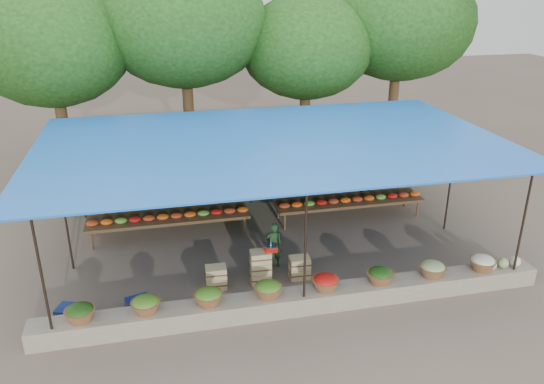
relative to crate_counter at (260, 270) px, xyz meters
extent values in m
plane|color=brown|center=(0.64, 1.54, -0.31)|extent=(60.00, 60.00, 0.00)
cube|color=#6F6A58|center=(0.64, -1.21, -0.11)|extent=(10.60, 0.55, 0.40)
cylinder|color=black|center=(-4.16, -1.36, 1.09)|extent=(0.05, 0.05, 2.80)
cylinder|color=black|center=(0.64, -1.36, 1.09)|extent=(0.05, 0.05, 2.80)
cylinder|color=black|center=(5.44, -1.36, 1.09)|extent=(0.05, 0.05, 2.80)
cylinder|color=black|center=(-4.16, 1.54, 1.09)|extent=(0.05, 0.05, 2.80)
cylinder|color=black|center=(5.44, 1.54, 1.09)|extent=(0.05, 0.05, 2.80)
cylinder|color=black|center=(-4.16, 4.44, 1.09)|extent=(0.05, 0.05, 2.80)
cylinder|color=black|center=(0.64, 4.44, 1.09)|extent=(0.05, 0.05, 2.80)
cylinder|color=black|center=(5.44, 4.44, 1.09)|extent=(0.05, 0.05, 2.80)
cube|color=blue|center=(0.64, 1.54, 2.49)|extent=(10.80, 6.60, 0.04)
cube|color=blue|center=(0.64, -0.46, 2.31)|extent=(10.80, 2.19, 0.26)
cube|color=blue|center=(0.64, 3.54, 2.31)|extent=(10.80, 2.19, 0.26)
cylinder|color=#A9AAAF|center=(0.64, 2.94, 1.71)|extent=(9.60, 0.01, 0.01)
ellipsoid|color=gold|center=(-3.86, 2.94, 1.43)|extent=(0.23, 0.17, 0.30)
ellipsoid|color=gold|center=(-3.26, 2.94, 1.43)|extent=(0.23, 0.17, 0.30)
ellipsoid|color=gold|center=(-2.66, 2.94, 1.43)|extent=(0.23, 0.17, 0.30)
ellipsoid|color=gold|center=(-2.06, 2.94, 1.43)|extent=(0.23, 0.17, 0.30)
ellipsoid|color=gold|center=(-1.46, 2.94, 1.43)|extent=(0.23, 0.17, 0.30)
ellipsoid|color=gold|center=(-0.86, 2.94, 1.43)|extent=(0.23, 0.17, 0.30)
ellipsoid|color=gold|center=(-0.26, 2.94, 1.43)|extent=(0.23, 0.17, 0.30)
ellipsoid|color=gold|center=(0.34, 2.94, 1.43)|extent=(0.23, 0.17, 0.30)
ellipsoid|color=gold|center=(0.94, 2.94, 1.43)|extent=(0.23, 0.17, 0.30)
ellipsoid|color=gold|center=(1.54, 2.94, 1.43)|extent=(0.23, 0.17, 0.30)
ellipsoid|color=gold|center=(2.14, 2.94, 1.43)|extent=(0.23, 0.17, 0.30)
ellipsoid|color=gold|center=(2.74, 2.94, 1.43)|extent=(0.23, 0.17, 0.30)
ellipsoid|color=gold|center=(3.34, 2.94, 1.43)|extent=(0.23, 0.17, 0.30)
ellipsoid|color=gold|center=(3.94, 2.94, 1.43)|extent=(0.23, 0.17, 0.30)
ellipsoid|color=gold|center=(4.54, 2.94, 1.43)|extent=(0.23, 0.17, 0.30)
ellipsoid|color=gold|center=(5.14, 2.94, 1.43)|extent=(0.23, 0.17, 0.30)
ellipsoid|color=#1F4612|center=(-3.66, -1.21, 0.31)|extent=(0.52, 0.52, 0.23)
ellipsoid|color=#457920|center=(-2.46, -1.21, 0.31)|extent=(0.52, 0.52, 0.23)
ellipsoid|color=#457920|center=(-1.26, -1.21, 0.31)|extent=(0.52, 0.52, 0.23)
ellipsoid|color=#457920|center=(-0.06, -1.21, 0.31)|extent=(0.52, 0.52, 0.23)
ellipsoid|color=red|center=(1.14, -1.21, 0.31)|extent=(0.52, 0.52, 0.23)
ellipsoid|color=#1F4612|center=(2.34, -1.21, 0.31)|extent=(0.52, 0.52, 0.23)
ellipsoid|color=#89A668|center=(3.54, -1.21, 0.31)|extent=(0.52, 0.52, 0.23)
ellipsoid|color=beige|center=(4.74, -1.21, 0.31)|extent=(0.52, 0.52, 0.23)
cube|color=#1B4C1B|center=(0.64, 4.69, 0.94)|extent=(10.60, 0.06, 2.50)
cylinder|color=#3A2415|center=(-4.86, 7.34, 1.67)|extent=(0.36, 0.36, 3.97)
ellipsoid|color=black|center=(-4.86, 7.34, 4.15)|extent=(4.77, 4.77, 3.69)
cylinder|color=#3A2415|center=(-0.86, 7.74, 1.93)|extent=(0.36, 0.36, 4.48)
ellipsoid|color=black|center=(-0.86, 7.74, 4.73)|extent=(5.39, 5.39, 4.17)
cylinder|color=#3A2415|center=(3.14, 7.44, 1.55)|extent=(0.36, 0.36, 3.71)
ellipsoid|color=black|center=(3.14, 7.44, 3.87)|extent=(4.47, 4.47, 3.45)
cylinder|color=#3A2415|center=(6.64, 7.84, 1.87)|extent=(0.36, 0.36, 4.35)
ellipsoid|color=black|center=(6.64, 7.84, 4.59)|extent=(5.24, 5.24, 4.05)
cube|color=#432D1B|center=(-1.86, 2.84, 0.19)|extent=(4.20, 0.95, 0.08)
cube|color=#432D1B|center=(-1.86, 3.14, 0.47)|extent=(4.20, 0.35, 0.06)
cylinder|color=#432D1B|center=(-3.81, 2.44, -0.06)|extent=(0.06, 0.06, 0.50)
cylinder|color=#432D1B|center=(0.09, 2.44, -0.06)|extent=(0.06, 0.06, 0.50)
cylinder|color=#432D1B|center=(-3.81, 3.24, -0.06)|extent=(0.06, 0.06, 0.50)
cylinder|color=#432D1B|center=(0.09, 3.24, -0.06)|extent=(0.06, 0.06, 0.50)
ellipsoid|color=#B03719|center=(-3.76, 2.69, 0.29)|extent=(0.31, 0.26, 0.13)
ellipsoid|color=#5EA031|center=(-3.76, 3.14, 0.56)|extent=(0.26, 0.22, 0.12)
ellipsoid|color=#DE5513|center=(-3.41, 2.69, 0.29)|extent=(0.31, 0.26, 0.13)
ellipsoid|color=red|center=(-3.41, 3.14, 0.56)|extent=(0.26, 0.22, 0.12)
ellipsoid|color=#5EA031|center=(-3.06, 2.69, 0.29)|extent=(0.31, 0.26, 0.13)
ellipsoid|color=#B03719|center=(-3.06, 3.14, 0.56)|extent=(0.26, 0.22, 0.12)
ellipsoid|color=red|center=(-2.71, 2.69, 0.29)|extent=(0.31, 0.26, 0.13)
ellipsoid|color=#DE5513|center=(-2.71, 3.14, 0.56)|extent=(0.26, 0.22, 0.12)
ellipsoid|color=#B03719|center=(-2.36, 2.69, 0.29)|extent=(0.31, 0.26, 0.13)
ellipsoid|color=#B03719|center=(-2.36, 3.14, 0.56)|extent=(0.26, 0.22, 0.12)
ellipsoid|color=#DE5513|center=(-2.01, 2.69, 0.29)|extent=(0.31, 0.26, 0.13)
ellipsoid|color=#DE5513|center=(-2.01, 3.14, 0.56)|extent=(0.26, 0.22, 0.12)
ellipsoid|color=#B03719|center=(-1.66, 2.69, 0.29)|extent=(0.31, 0.26, 0.13)
ellipsoid|color=#5EA031|center=(-1.66, 3.14, 0.56)|extent=(0.26, 0.22, 0.12)
ellipsoid|color=#DE5513|center=(-1.31, 2.69, 0.29)|extent=(0.31, 0.26, 0.13)
ellipsoid|color=red|center=(-1.31, 3.14, 0.56)|extent=(0.26, 0.22, 0.12)
ellipsoid|color=#5EA031|center=(-0.96, 2.69, 0.29)|extent=(0.31, 0.26, 0.13)
ellipsoid|color=#B03719|center=(-0.96, 3.14, 0.56)|extent=(0.26, 0.22, 0.12)
ellipsoid|color=red|center=(-0.61, 2.69, 0.29)|extent=(0.31, 0.26, 0.13)
ellipsoid|color=#DE5513|center=(-0.61, 3.14, 0.56)|extent=(0.26, 0.22, 0.12)
ellipsoid|color=#B03719|center=(-0.26, 2.69, 0.29)|extent=(0.31, 0.26, 0.13)
ellipsoid|color=#B03719|center=(-0.26, 3.14, 0.56)|extent=(0.26, 0.22, 0.12)
ellipsoid|color=#DE5513|center=(0.09, 2.69, 0.29)|extent=(0.31, 0.26, 0.13)
ellipsoid|color=#DE5513|center=(0.09, 3.14, 0.56)|extent=(0.26, 0.22, 0.12)
cube|color=#432D1B|center=(3.14, 2.84, 0.19)|extent=(4.20, 0.95, 0.08)
cube|color=#432D1B|center=(3.14, 3.14, 0.47)|extent=(4.20, 0.35, 0.06)
cylinder|color=#432D1B|center=(1.19, 2.44, -0.06)|extent=(0.06, 0.06, 0.50)
cylinder|color=#432D1B|center=(5.09, 2.44, -0.06)|extent=(0.06, 0.06, 0.50)
cylinder|color=#432D1B|center=(1.19, 3.24, -0.06)|extent=(0.06, 0.06, 0.50)
cylinder|color=#432D1B|center=(5.09, 3.24, -0.06)|extent=(0.06, 0.06, 0.50)
ellipsoid|color=#B03719|center=(1.24, 2.69, 0.29)|extent=(0.31, 0.26, 0.13)
ellipsoid|color=#5EA031|center=(1.24, 3.14, 0.56)|extent=(0.26, 0.22, 0.12)
ellipsoid|color=#DE5513|center=(1.59, 2.69, 0.29)|extent=(0.31, 0.26, 0.13)
ellipsoid|color=red|center=(1.59, 3.14, 0.56)|extent=(0.26, 0.22, 0.12)
ellipsoid|color=#5EA031|center=(1.94, 2.69, 0.29)|extent=(0.31, 0.26, 0.13)
ellipsoid|color=#B03719|center=(1.94, 3.14, 0.56)|extent=(0.26, 0.22, 0.12)
ellipsoid|color=red|center=(2.29, 2.69, 0.29)|extent=(0.31, 0.26, 0.13)
ellipsoid|color=#DE5513|center=(2.29, 3.14, 0.56)|extent=(0.26, 0.22, 0.12)
ellipsoid|color=#B03719|center=(2.64, 2.69, 0.29)|extent=(0.31, 0.26, 0.13)
ellipsoid|color=#B03719|center=(2.64, 3.14, 0.56)|extent=(0.26, 0.22, 0.12)
ellipsoid|color=#DE5513|center=(2.99, 2.69, 0.29)|extent=(0.31, 0.26, 0.13)
ellipsoid|color=#DE5513|center=(2.99, 3.14, 0.56)|extent=(0.26, 0.22, 0.12)
ellipsoid|color=#B03719|center=(3.34, 2.69, 0.29)|extent=(0.31, 0.26, 0.13)
ellipsoid|color=#5EA031|center=(3.34, 3.14, 0.56)|extent=(0.26, 0.22, 0.12)
ellipsoid|color=#DE5513|center=(3.69, 2.69, 0.29)|extent=(0.31, 0.26, 0.13)
ellipsoid|color=red|center=(3.69, 3.14, 0.56)|extent=(0.26, 0.22, 0.12)
ellipsoid|color=#5EA031|center=(4.04, 2.69, 0.29)|extent=(0.31, 0.26, 0.13)
ellipsoid|color=#B03719|center=(4.04, 3.14, 0.56)|extent=(0.26, 0.22, 0.12)
ellipsoid|color=red|center=(4.39, 2.69, 0.29)|extent=(0.31, 0.26, 0.13)
ellipsoid|color=#DE5513|center=(4.39, 3.14, 0.56)|extent=(0.26, 0.22, 0.12)
ellipsoid|color=#B03719|center=(4.74, 2.69, 0.29)|extent=(0.31, 0.26, 0.13)
ellipsoid|color=#B03719|center=(4.74, 3.14, 0.56)|extent=(0.26, 0.22, 0.12)
ellipsoid|color=#DE5513|center=(5.09, 2.69, 0.29)|extent=(0.31, 0.26, 0.13)
ellipsoid|color=#DE5513|center=(5.09, 3.14, 0.56)|extent=(0.26, 0.22, 0.12)
cube|color=tan|center=(-0.97, 0.00, -0.19)|extent=(0.46, 0.36, 0.25)
cube|color=tan|center=(-0.97, 0.00, 0.07)|extent=(0.46, 0.36, 0.25)
cube|color=tan|center=(0.03, 0.00, -0.19)|extent=(0.46, 0.36, 0.25)
cube|color=tan|center=(0.03, 0.00, 0.07)|extent=(0.46, 0.36, 0.25)
cube|color=tan|center=(0.03, 0.00, 0.33)|extent=(0.46, 0.36, 0.25)
cube|color=tan|center=(0.93, 0.00, -0.19)|extent=(0.46, 0.36, 0.25)
cube|color=tan|center=(0.93, 0.00, 0.07)|extent=(0.46, 0.36, 0.25)
cube|color=red|center=(0.26, 0.00, 0.51)|extent=(0.28, 0.24, 0.11)
cylinder|color=#A9AAAF|center=(0.26, 0.00, 0.58)|extent=(0.29, 0.29, 0.03)
cylinder|color=#A9AAAF|center=(0.26, 0.00, 0.67)|extent=(0.03, 0.03, 0.20)
imported|color=#1A3A1E|center=(0.46, 0.60, 0.25)|extent=(0.44, 0.31, 1.13)
imported|color=slate|center=(-3.28, 3.90, 0.61)|extent=(0.93, 0.75, 1.84)
imported|color=slate|center=(1.85, 3.65, 0.58)|extent=(1.31, 1.00, 1.78)
imported|color=slate|center=(4.00, 3.72, 0.51)|extent=(1.04, 0.68, 1.65)
cube|color=navy|center=(-2.65, -0.52, -0.17)|extent=(0.54, 0.46, 0.28)
cube|color=navy|center=(-3.94, -0.60, -0.15)|extent=(0.63, 0.54, 0.32)
camera|label=1|loc=(-1.99, -10.07, 6.09)|focal=35.00mm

